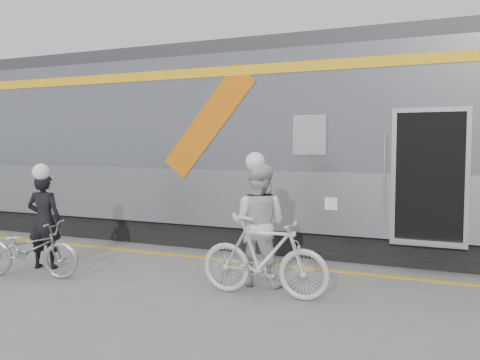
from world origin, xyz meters
The scene contains 9 objects.
ground centered at (0.00, 0.00, 0.00)m, with size 90.00×90.00×0.00m, color slate.
train centered at (0.84, 4.19, 2.05)m, with size 24.00×3.17×4.10m.
safety_strip centered at (0.00, 2.15, 0.00)m, with size 24.00×0.12×0.01m, color yellow.
man centered at (-2.89, 0.40, 0.81)m, with size 0.59×0.39×1.61m, color black.
bicycle_left centered at (-2.69, -0.15, 0.44)m, with size 0.59×1.69×0.89m, color #9EA1A5.
woman centered at (0.76, 0.93, 0.90)m, with size 0.88×0.69×1.81m, color silver.
bicycle_right centered at (1.06, 0.38, 0.55)m, with size 0.52×1.82×1.10m, color beige.
helmet_man centered at (-2.89, 0.40, 1.75)m, with size 0.28×0.28×0.28m, color white.
helmet_woman centered at (0.76, 0.93, 1.95)m, with size 0.29×0.29×0.29m, color white.
Camera 1 is at (3.51, -6.00, 2.08)m, focal length 38.00 mm.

